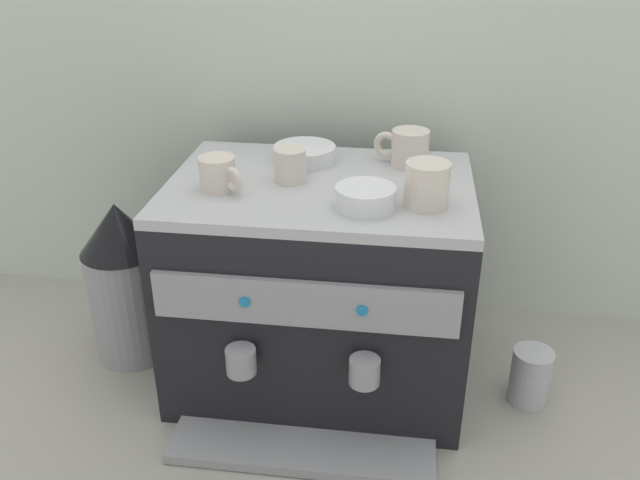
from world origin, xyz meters
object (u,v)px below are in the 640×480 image
at_px(ceramic_cup_0, 291,165).
at_px(milk_pitcher, 530,376).
at_px(espresso_machine, 320,285).
at_px(ceramic_cup_3, 219,174).
at_px(ceramic_cup_1, 408,148).
at_px(ceramic_bowl_0, 365,198).
at_px(ceramic_cup_2, 426,184).
at_px(coffee_grinder, 125,281).
at_px(ceramic_bowl_1, 305,154).

height_order(ceramic_cup_0, milk_pitcher, ceramic_cup_0).
xyz_separation_m(ceramic_cup_0, milk_pitcher, (0.50, -0.04, -0.42)).
xyz_separation_m(espresso_machine, ceramic_cup_3, (-0.18, -0.06, 0.26)).
bearing_deg(ceramic_cup_1, ceramic_cup_3, -152.77).
distance_m(ceramic_cup_0, ceramic_bowl_0, 0.19).
bearing_deg(ceramic_cup_3, ceramic_cup_2, -2.92).
xyz_separation_m(ceramic_cup_1, ceramic_bowl_0, (-0.07, -0.23, -0.02)).
bearing_deg(espresso_machine, coffee_grinder, 177.66).
bearing_deg(coffee_grinder, ceramic_cup_0, -2.08).
xyz_separation_m(ceramic_bowl_0, ceramic_bowl_1, (-0.14, 0.22, -0.00)).
bearing_deg(milk_pitcher, espresso_machine, 175.10).
bearing_deg(ceramic_cup_3, ceramic_cup_1, 27.23).
distance_m(ceramic_cup_0, milk_pitcher, 0.66).
distance_m(ceramic_cup_3, milk_pitcher, 0.76).
relative_size(ceramic_cup_2, coffee_grinder, 0.32).
distance_m(espresso_machine, ceramic_bowl_1, 0.27).
height_order(ceramic_cup_3, ceramic_bowl_0, ceramic_cup_3).
bearing_deg(ceramic_bowl_1, coffee_grinder, -165.38).
bearing_deg(espresso_machine, ceramic_cup_0, 175.92).
xyz_separation_m(ceramic_bowl_1, milk_pitcher, (0.49, -0.16, -0.41)).
distance_m(ceramic_cup_1, milk_pitcher, 0.54).
bearing_deg(ceramic_cup_1, espresso_machine, -143.41).
bearing_deg(ceramic_bowl_0, coffee_grinder, 167.11).
relative_size(ceramic_bowl_1, milk_pitcher, 1.05).
bearing_deg(ceramic_bowl_1, ceramic_cup_0, -94.81).
xyz_separation_m(ceramic_cup_2, ceramic_bowl_0, (-0.10, -0.03, -0.02)).
height_order(ceramic_cup_3, milk_pitcher, ceramic_cup_3).
distance_m(ceramic_cup_0, ceramic_cup_2, 0.27).
xyz_separation_m(ceramic_cup_3, milk_pitcher, (0.63, 0.02, -0.42)).
height_order(espresso_machine, ceramic_bowl_1, ceramic_bowl_1).
xyz_separation_m(ceramic_cup_2, ceramic_bowl_1, (-0.25, 0.20, -0.03)).
relative_size(espresso_machine, coffee_grinder, 1.58).
height_order(ceramic_cup_2, milk_pitcher, ceramic_cup_2).
height_order(ceramic_cup_0, ceramic_bowl_0, ceramic_cup_0).
bearing_deg(ceramic_cup_0, ceramic_cup_1, 28.05).
height_order(ceramic_cup_1, ceramic_cup_3, ceramic_cup_1).
bearing_deg(ceramic_cup_2, ceramic_bowl_1, 141.74).
bearing_deg(ceramic_cup_0, ceramic_cup_2, -17.27).
bearing_deg(ceramic_bowl_0, ceramic_bowl_1, 122.65).
bearing_deg(ceramic_cup_2, ceramic_cup_1, 99.98).
xyz_separation_m(ceramic_bowl_0, coffee_grinder, (-0.53, 0.12, -0.28)).
height_order(ceramic_cup_2, coffee_grinder, ceramic_cup_2).
xyz_separation_m(ceramic_cup_2, coffee_grinder, (-0.64, 0.09, -0.30)).
bearing_deg(ceramic_cup_1, ceramic_bowl_0, -107.08).
bearing_deg(milk_pitcher, coffee_grinder, 176.37).
distance_m(ceramic_bowl_1, milk_pitcher, 0.66).
distance_m(ceramic_cup_0, ceramic_cup_1, 0.25).
bearing_deg(ceramic_cup_0, milk_pitcher, -4.81).
height_order(ceramic_cup_2, ceramic_bowl_1, ceramic_cup_2).
bearing_deg(coffee_grinder, ceramic_cup_3, -16.29).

